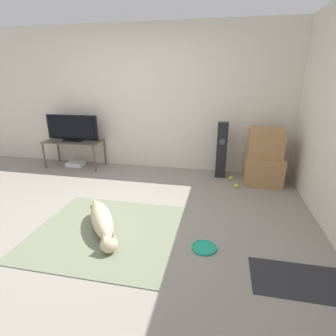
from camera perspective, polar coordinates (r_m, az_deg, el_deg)
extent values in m
plane|color=gray|center=(3.42, -13.47, -10.63)|extent=(12.00, 12.00, 0.00)
cube|color=silver|center=(4.96, -4.29, 14.62)|extent=(8.00, 0.06, 2.55)
cube|color=slate|center=(3.16, -13.34, -13.23)|extent=(1.60, 1.48, 0.01)
ellipsoid|color=beige|center=(3.13, -14.24, -10.78)|extent=(0.63, 0.79, 0.26)
sphere|color=beige|center=(2.77, -12.72, -15.87)|extent=(0.18, 0.18, 0.18)
cone|color=beige|center=(2.72, -11.82, -14.07)|extent=(0.06, 0.06, 0.08)
cone|color=beige|center=(2.71, -13.91, -14.39)|extent=(0.06, 0.06, 0.08)
cylinder|color=beige|center=(3.62, -15.42, -7.78)|extent=(0.18, 0.24, 0.04)
cylinder|color=#199E7A|center=(2.84, 7.86, -16.83)|extent=(0.26, 0.26, 0.02)
torus|color=#199E7A|center=(2.84, 7.87, -16.71)|extent=(0.26, 0.26, 0.02)
cube|color=#A87A4C|center=(4.56, 19.96, -0.38)|extent=(0.58, 0.51, 0.46)
cube|color=#A87A4C|center=(4.45, 20.46, 5.22)|extent=(0.52, 0.45, 0.45)
cube|color=black|center=(4.61, 11.59, 3.83)|extent=(0.17, 0.17, 0.96)
cylinder|color=#4C4C51|center=(4.48, 11.72, 5.59)|extent=(0.10, 0.00, 0.10)
cube|color=brown|center=(5.35, -19.84, 5.53)|extent=(1.09, 0.52, 0.02)
cylinder|color=brown|center=(5.52, -25.36, 2.41)|extent=(0.04, 0.04, 0.50)
cylinder|color=brown|center=(4.97, -15.73, 1.88)|extent=(0.04, 0.04, 0.50)
cylinder|color=brown|center=(5.87, -22.76, 3.72)|extent=(0.04, 0.04, 0.50)
cylinder|color=brown|center=(5.37, -13.55, 3.33)|extent=(0.04, 0.04, 0.50)
cube|color=black|center=(5.34, -19.87, 5.76)|extent=(0.36, 0.20, 0.02)
cube|color=black|center=(5.30, -20.13, 8.33)|extent=(1.02, 0.04, 0.46)
cube|color=black|center=(5.29, -20.24, 8.29)|extent=(0.94, 0.01, 0.42)
sphere|color=#C6E033|center=(4.31, 14.66, -3.76)|extent=(0.07, 0.07, 0.07)
sphere|color=#C6E033|center=(4.61, 13.54, -2.13)|extent=(0.07, 0.07, 0.07)
cube|color=white|center=(5.50, -19.44, 0.86)|extent=(0.33, 0.24, 0.08)
cube|color=#28282D|center=(2.72, 26.45, -21.03)|extent=(0.80, 0.48, 0.01)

